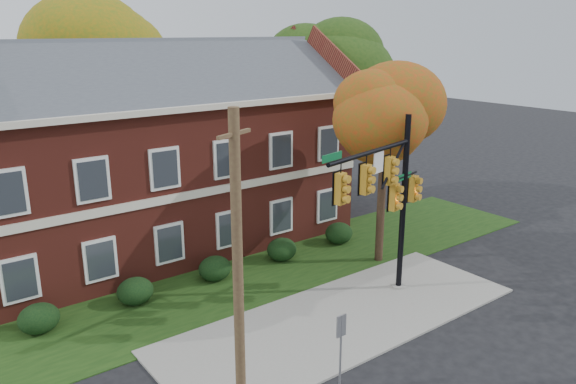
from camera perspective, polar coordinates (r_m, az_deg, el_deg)
ground at (r=20.43m, az=7.46°, el=-13.76°), size 120.00×120.00×0.00m
sidewalk at (r=21.04m, az=5.51°, el=-12.63°), size 14.00×5.00×0.08m
grass_strip at (r=24.54m, az=-2.49°, el=-8.23°), size 30.00×6.00×0.04m
apartment_building at (r=27.09m, az=-13.38°, el=4.75°), size 18.80×8.80×9.74m
hedge_far_left at (r=21.71m, az=-23.99°, el=-11.66°), size 1.40×1.26×1.05m
hedge_left at (r=22.57m, az=-15.26°, el=-9.69°), size 1.40×1.26×1.05m
hedge_center at (r=23.91m, az=-7.44°, el=-7.71°), size 1.40×1.26×1.05m
hedge_right at (r=25.66m, az=-0.64°, el=-5.85°), size 1.40×1.26×1.05m
hedge_far_right at (r=27.75m, az=5.19°, el=-4.19°), size 1.40×1.26×1.05m
tree_near_right at (r=24.43m, az=10.46°, el=7.72°), size 4.50×4.25×8.58m
tree_right_rear at (r=33.52m, az=3.93°, el=12.68°), size 6.30×5.95×10.62m
tree_far_rear at (r=34.39m, az=-17.25°, el=13.30°), size 6.84×6.46×11.52m
traffic_signal at (r=21.01m, az=10.09°, el=0.08°), size 6.25×1.60×7.12m
utility_pole at (r=14.65m, az=-5.13°, el=-7.64°), size 1.24×0.60×8.39m
sign_post at (r=16.65m, az=5.40°, el=-14.68°), size 0.35×0.07×2.40m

